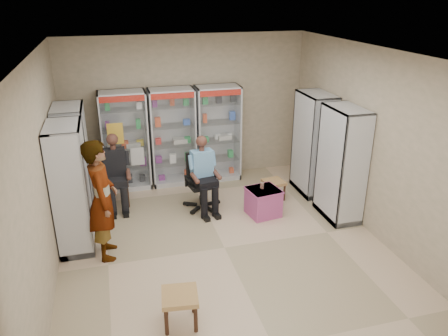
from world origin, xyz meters
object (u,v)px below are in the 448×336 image
object	(u,v)px
cabinet_back_left	(125,141)
cabinet_right_near	(341,164)
cabinet_left_near	(71,188)
cabinet_right_far	(313,144)
pink_trunk	(263,202)
cabinet_back_mid	(173,137)
wooden_chair	(116,181)
woven_stool_a	(274,190)
standing_man	(102,200)
woven_stool_b	(180,309)
cabinet_left_far	(74,162)
office_chair	(201,182)
seated_shopkeeper	(202,175)
cabinet_back_right	(218,134)

from	to	relation	value
cabinet_back_left	cabinet_right_near	world-z (taller)	same
cabinet_back_left	cabinet_left_near	distance (m)	2.23
cabinet_right_far	pink_trunk	world-z (taller)	cabinet_right_far
cabinet_back_left	cabinet_back_mid	xyz separation A→B (m)	(0.95, 0.00, 0.00)
wooden_chair	woven_stool_a	size ratio (longest dim) A/B	2.48
cabinet_right_far	standing_man	distance (m)	4.22
cabinet_right_far	woven_stool_b	size ratio (longest dim) A/B	4.64
standing_man	woven_stool_b	bearing A→B (deg)	-154.47
cabinet_left_far	woven_stool_a	distance (m)	3.72
cabinet_back_mid	cabinet_left_far	bearing A→B (deg)	-153.68
cabinet_back_mid	cabinet_right_near	distance (m)	3.41
cabinet_left_far	office_chair	size ratio (longest dim) A/B	1.90
cabinet_back_mid	seated_shopkeeper	distance (m)	1.40
cabinet_back_mid	woven_stool_a	size ratio (longest dim) A/B	5.28
cabinet_right_far	woven_stool_a	world-z (taller)	cabinet_right_far
cabinet_back_left	cabinet_right_far	xyz separation A→B (m)	(3.53, -1.13, 0.00)
cabinet_back_right	woven_stool_a	bearing A→B (deg)	-58.69
cabinet_left_far	cabinet_left_near	world-z (taller)	same
wooden_chair	woven_stool_b	world-z (taller)	wooden_chair
office_chair	woven_stool_a	world-z (taller)	office_chair
cabinet_right_far	cabinet_left_far	size ratio (longest dim) A/B	1.00
office_chair	cabinet_left_near	bearing A→B (deg)	-169.98
cabinet_right_near	cabinet_left_far	xyz separation A→B (m)	(-4.46, 1.30, 0.00)
cabinet_right_far	standing_man	world-z (taller)	cabinet_right_far
wooden_chair	pink_trunk	distance (m)	2.76
cabinet_back_left	standing_man	size ratio (longest dim) A/B	1.07
cabinet_back_right	wooden_chair	world-z (taller)	cabinet_back_right
cabinet_back_mid	seated_shopkeeper	bearing A→B (deg)	-76.98
cabinet_back_left	cabinet_right_near	bearing A→B (deg)	-32.28
cabinet_back_left	cabinet_left_near	world-z (taller)	same
cabinet_back_left	woven_stool_a	bearing A→B (deg)	-25.63
cabinet_left_far	woven_stool_b	world-z (taller)	cabinet_left_far
cabinet_right_far	cabinet_back_mid	bearing A→B (deg)	66.35
wooden_chair	woven_stool_a	bearing A→B (deg)	-10.76
cabinet_back_mid	woven_stool_b	bearing A→B (deg)	-98.23
cabinet_back_left	cabinet_right_far	distance (m)	3.71
pink_trunk	cabinet_left_near	bearing A→B (deg)	-176.71
cabinet_back_mid	standing_man	xyz separation A→B (m)	(-1.43, -2.43, -0.07)
cabinet_left_near	seated_shopkeeper	bearing A→B (deg)	107.87
cabinet_right_near	woven_stool_b	size ratio (longest dim) A/B	4.64
seated_shopkeeper	cabinet_right_near	bearing A→B (deg)	-30.74
wooden_chair	seated_shopkeeper	distance (m)	1.63
cabinet_left_near	pink_trunk	size ratio (longest dim) A/B	3.83
woven_stool_a	standing_man	world-z (taller)	standing_man
cabinet_back_left	standing_man	distance (m)	2.48
cabinet_back_mid	seated_shopkeeper	size ratio (longest dim) A/B	1.49
cabinet_right_far	pink_trunk	size ratio (longest dim) A/B	3.83
cabinet_right_near	woven_stool_b	bearing A→B (deg)	121.86
cabinet_back_left	cabinet_left_near	size ratio (longest dim) A/B	1.00
cabinet_back_mid	office_chair	world-z (taller)	cabinet_back_mid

